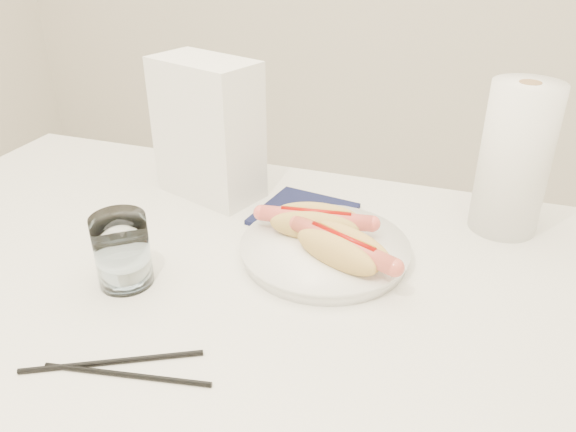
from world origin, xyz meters
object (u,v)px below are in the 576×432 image
(table, at_px, (210,313))
(hotdog_left, at_px, (316,222))
(plate, at_px, (325,251))
(water_glass, at_px, (122,251))
(hotdog_right, at_px, (343,248))
(paper_towel_roll, at_px, (515,159))
(napkin_box, at_px, (208,129))

(table, height_order, hotdog_left, hotdog_left)
(plate, relative_size, water_glass, 2.35)
(hotdog_right, distance_m, paper_towel_roll, 0.31)
(hotdog_left, bearing_deg, table, -138.73)
(hotdog_left, xyz_separation_m, hotdog_right, (0.06, -0.06, 0.00))
(table, distance_m, paper_towel_roll, 0.51)
(hotdog_left, bearing_deg, plate, -56.42)
(water_glass, height_order, paper_towel_roll, paper_towel_roll)
(water_glass, bearing_deg, napkin_box, 92.48)
(napkin_box, height_order, paper_towel_roll, napkin_box)
(water_glass, bearing_deg, table, 23.45)
(plate, distance_m, napkin_box, 0.31)
(table, height_order, plate, plate)
(hotdog_right, height_order, napkin_box, napkin_box)
(napkin_box, distance_m, paper_towel_roll, 0.50)
(table, height_order, paper_towel_roll, paper_towel_roll)
(table, xyz_separation_m, hotdog_right, (0.17, 0.07, 0.10))
(paper_towel_roll, bearing_deg, water_glass, -145.66)
(plate, height_order, paper_towel_roll, paper_towel_roll)
(water_glass, bearing_deg, hotdog_left, 39.05)
(plate, relative_size, napkin_box, 1.00)
(water_glass, height_order, napkin_box, napkin_box)
(hotdog_left, relative_size, napkin_box, 0.70)
(napkin_box, bearing_deg, hotdog_right, -12.45)
(hotdog_right, bearing_deg, napkin_box, 172.69)
(table, xyz_separation_m, napkin_box, (-0.11, 0.25, 0.18))
(plate, xyz_separation_m, hotdog_left, (-0.02, 0.03, 0.03))
(hotdog_left, distance_m, paper_towel_roll, 0.32)
(table, bearing_deg, paper_towel_roll, 36.82)
(hotdog_left, distance_m, hotdog_right, 0.08)
(napkin_box, bearing_deg, water_glass, -68.45)
(table, bearing_deg, hotdog_right, 23.09)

